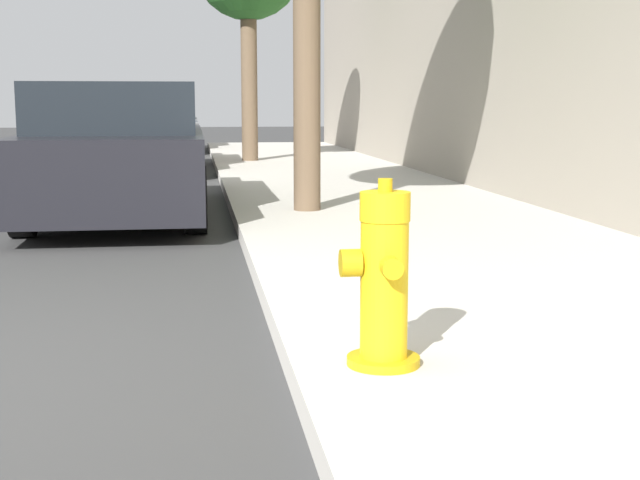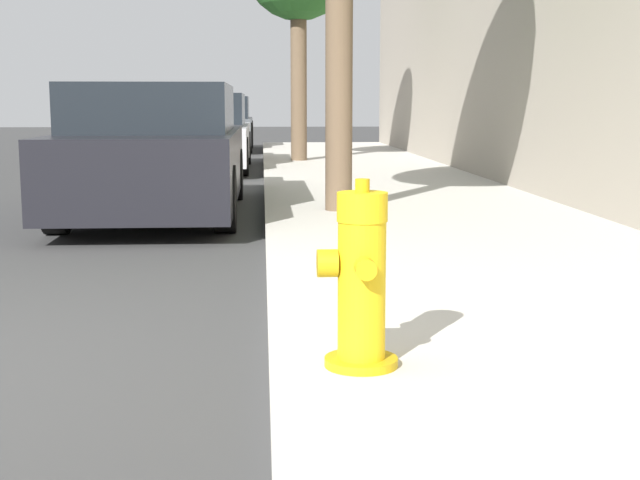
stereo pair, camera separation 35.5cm
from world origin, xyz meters
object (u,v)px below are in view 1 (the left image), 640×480
Objects in this scene: parked_car_near at (121,153)px; parked_car_far at (160,125)px; fire_hydrant at (383,282)px; parked_car_mid at (145,134)px.

parked_car_far is at bearing 90.21° from parked_car_near.
parked_car_near is at bearing 103.87° from fire_hydrant.
parked_car_near is at bearing -89.36° from parked_car_mid.
fire_hydrant is 6.18m from parked_car_near.
parked_car_far is at bearing 89.77° from parked_car_mid.
fire_hydrant is 12.39m from parked_car_mid.
parked_car_near is 12.55m from parked_car_far.
parked_car_mid reaches higher than parked_car_far.
parked_car_near is at bearing -89.79° from parked_car_far.
parked_car_near is 1.02× the size of parked_car_mid.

